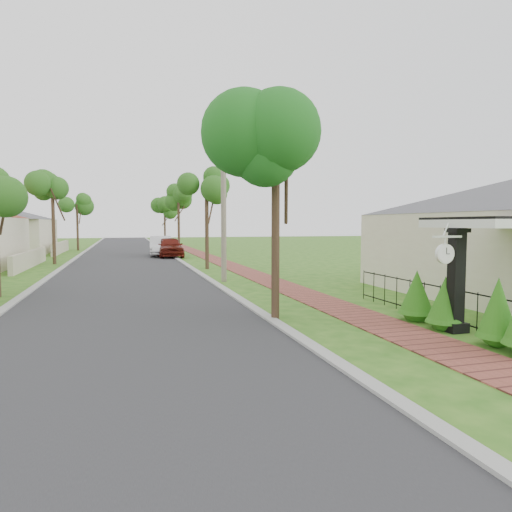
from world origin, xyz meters
name	(u,v)px	position (x,y,z in m)	size (l,w,h in m)	color
ground	(263,335)	(0.00, 0.00, 0.00)	(160.00, 160.00, 0.00)	#2A6117
road	(126,265)	(-3.00, 20.00, 0.00)	(7.00, 120.00, 0.02)	#28282B
kerb_right	(184,264)	(0.65, 20.00, 0.00)	(0.30, 120.00, 0.10)	#9E9E99
kerb_left	(65,266)	(-6.65, 20.00, 0.00)	(0.30, 120.00, 0.10)	#9E9E99
sidewalk	(222,263)	(3.25, 20.00, 0.00)	(1.50, 120.00, 0.03)	#94463B
porch_post	(456,286)	(4.55, -1.00, 1.12)	(0.48, 0.48, 2.52)	black
picket_fence	(440,303)	(4.90, 0.00, 0.53)	(0.03, 8.02, 1.00)	black
street_trees	(126,199)	(-2.87, 26.84, 4.54)	(10.70, 37.65, 5.89)	#382619
hedge_row	(470,306)	(4.45, -1.59, 0.73)	(0.87, 4.44, 1.85)	#206113
parked_car_red	(170,247)	(0.34, 26.18, 0.79)	(1.87, 4.65, 1.59)	#58140D
parked_car_white	(161,246)	(-0.26, 27.63, 0.81)	(1.71, 4.90, 1.61)	white
near_tree	(276,148)	(0.80, 1.50, 4.62)	(2.26, 2.26, 5.79)	#382619
utility_pole	(224,194)	(1.21, 10.00, 3.94)	(1.20, 0.24, 7.77)	gray
station_clock	(445,252)	(4.05, -1.19, 1.95)	(0.77, 0.13, 0.66)	white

